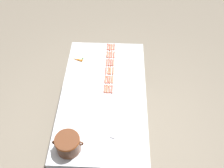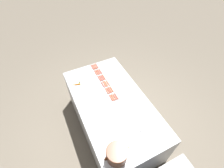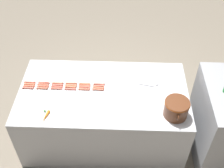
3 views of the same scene
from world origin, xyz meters
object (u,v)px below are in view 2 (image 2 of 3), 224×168
Objects in this scene: bean_pot at (117,154)px; serving_spoon at (139,128)px; hot_dog_15 at (105,84)px; hot_dog_18 at (92,67)px; hot_dog_2 at (104,77)px; hot_dog_23 at (111,98)px; hot_dog_0 at (97,66)px; hot_dog_17 at (113,97)px; hot_dog_22 at (107,91)px; hot_dog_21 at (103,85)px; hot_dog_5 at (116,96)px; hot_dog_14 at (101,78)px; hot_dog_13 at (97,72)px; hot_dog_3 at (108,83)px; hot_dog_1 at (100,71)px; hot_dog_20 at (99,78)px; hot_dog_11 at (115,97)px; hot_dog_19 at (96,73)px; hot_dog_4 at (112,89)px; hot_dog_9 at (106,83)px; carrot at (76,84)px; hot_dog_10 at (110,90)px; hot_dog_6 at (95,66)px; hot_dog_7 at (99,72)px.

bean_pot is 0.51m from serving_spoon.
hot_dog_18 is (0.04, -0.50, 0.00)m from hot_dog_15.
hot_dog_2 is 1.00× the size of hot_dog_23.
bean_pot reaches higher than hot_dog_0.
hot_dog_22 is (0.03, -0.16, 0.00)m from hot_dog_17.
hot_dog_21 is 1.00× the size of hot_dog_22.
hot_dog_0 and hot_dog_5 have the same top height.
hot_dog_14 reaches higher than serving_spoon.
hot_dog_3 is at bearing 101.01° from hot_dog_13.
hot_dog_1 is at bearing -88.83° from serving_spoon.
hot_dog_23 is (-0.00, 0.49, 0.00)m from hot_dog_20.
hot_dog_1 is at bearing -92.85° from hot_dog_11.
serving_spoon is (-0.12, 1.32, -0.00)m from hot_dog_19.
hot_dog_0 is 1.00× the size of hot_dog_15.
hot_dog_21 is at bearing 78.42° from hot_dog_14.
hot_dog_21 is 0.16m from hot_dog_22.
serving_spoon is (-0.12, 1.14, -0.00)m from hot_dog_20.
hot_dog_19 is at bearing 90.20° from hot_dog_18.
serving_spoon is (-0.12, 1.49, -0.00)m from hot_dog_18.
hot_dog_21 is (0.04, 0.00, 0.00)m from hot_dog_15.
hot_dog_4 is at bearing -118.00° from hot_dog_23.
hot_dog_20 is (0.09, -0.32, 0.00)m from hot_dog_4.
hot_dog_13 is (0.06, -0.66, 0.00)m from hot_dog_5.
hot_dog_5 and hot_dog_15 have the same top height.
hot_dog_2 is at bearing 89.65° from hot_dog_0.
hot_dog_5 is 1.00× the size of hot_dog_9.
hot_dog_18 is 0.79× the size of carrot.
hot_dog_10 reaches higher than serving_spoon.
hot_dog_10 is 1.00× the size of hot_dog_20.
hot_dog_6 and hot_dog_18 have the same top height.
hot_dog_20 is at bearing -79.57° from hot_dog_10.
hot_dog_20 and hot_dog_23 have the same top height.
hot_dog_23 is at bearing 79.69° from hot_dog_2.
hot_dog_1 and hot_dog_7 have the same top height.
hot_dog_2 is 0.50m from hot_dog_11.
hot_dog_19 is (0.06, -0.50, 0.00)m from hot_dog_10.
bean_pot reaches higher than hot_dog_5.
hot_dog_20 is at bearing 74.66° from hot_dog_0.
bean_pot is at bearing 78.78° from hot_dog_18.
hot_dog_5 is at bearing 174.02° from hot_dog_17.
hot_dog_0 and hot_dog_20 have the same top height.
hot_dog_17 is at bearing 92.79° from hot_dog_19.
bean_pot is (0.40, 1.53, 0.10)m from hot_dog_7.
hot_dog_13 is (0.03, 0.17, 0.00)m from hot_dog_6.
hot_dog_5 is 0.09m from hot_dog_23.
hot_dog_7 and hot_dog_9 have the same top height.
serving_spoon is at bearing 91.08° from hot_dog_0.
hot_dog_19 is at bearing -84.08° from hot_dog_15.
hot_dog_17 is 0.33m from hot_dog_21.
hot_dog_2 is at bearing 175.06° from carrot.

